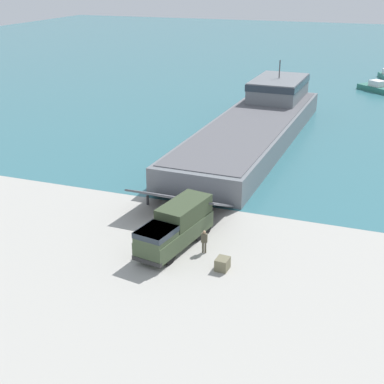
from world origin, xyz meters
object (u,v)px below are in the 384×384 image
at_px(military_truck, 176,226).
at_px(cargo_crate, 222,264).
at_px(soldier_on_ramp, 204,240).
at_px(mooring_bollard, 148,200).
at_px(moored_boat_b, 379,88).
at_px(landing_craft, 258,122).

relative_size(military_truck, cargo_crate, 7.73).
distance_m(military_truck, soldier_on_ramp, 2.37).
distance_m(military_truck, mooring_bollard, 8.08).
xyz_separation_m(military_truck, moored_boat_b, (11.77, 61.97, -1.01)).
distance_m(soldier_on_ramp, mooring_bollard, 9.80).
bearing_deg(military_truck, landing_craft, -167.87).
bearing_deg(landing_craft, military_truck, -86.35).
relative_size(military_truck, mooring_bollard, 9.03).
height_order(military_truck, soldier_on_ramp, military_truck).
xyz_separation_m(landing_craft, soldier_on_ramp, (3.34, -29.50, -0.89)).
relative_size(military_truck, moored_boat_b, 1.05).
bearing_deg(moored_boat_b, landing_craft, 18.39).
xyz_separation_m(soldier_on_ramp, cargo_crate, (1.92, -1.76, -0.61)).
relative_size(landing_craft, cargo_crate, 42.07).
bearing_deg(soldier_on_ramp, moored_boat_b, 164.06).
distance_m(landing_craft, mooring_bollard, 23.49).
height_order(moored_boat_b, mooring_bollard, moored_boat_b).
height_order(soldier_on_ramp, cargo_crate, soldier_on_ramp).
xyz_separation_m(landing_craft, cargo_crate, (5.26, -31.26, -1.50)).
bearing_deg(landing_craft, mooring_bollard, -98.39).
distance_m(landing_craft, military_truck, 29.26).
bearing_deg(mooring_bollard, landing_craft, 80.02).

